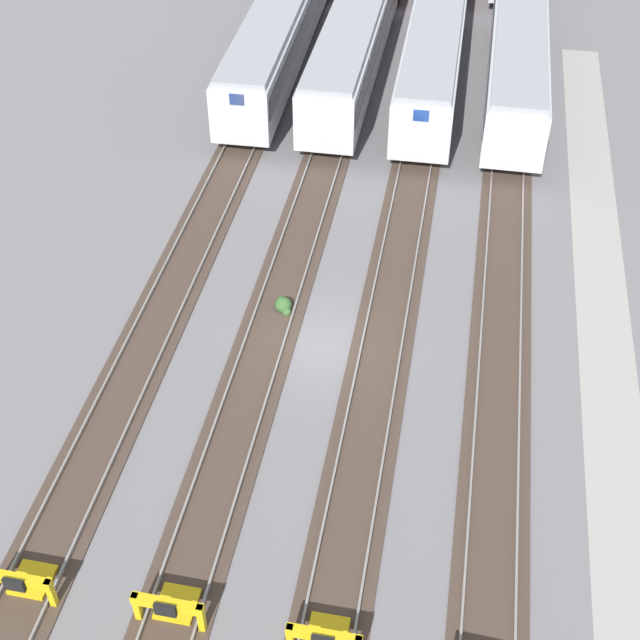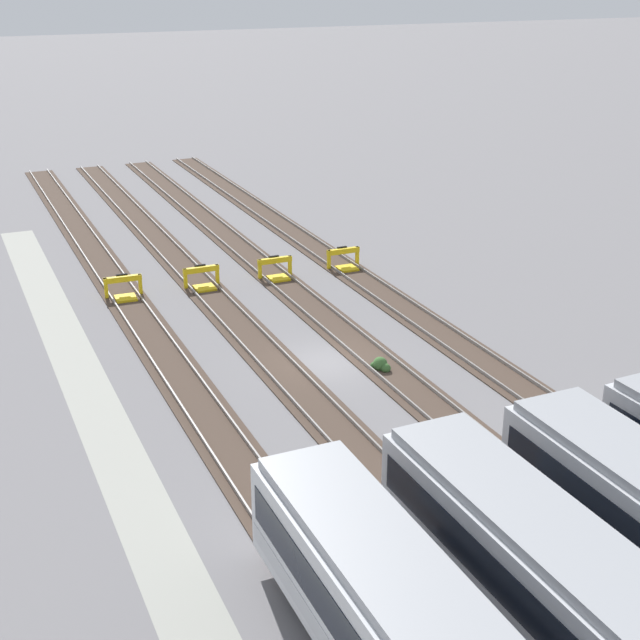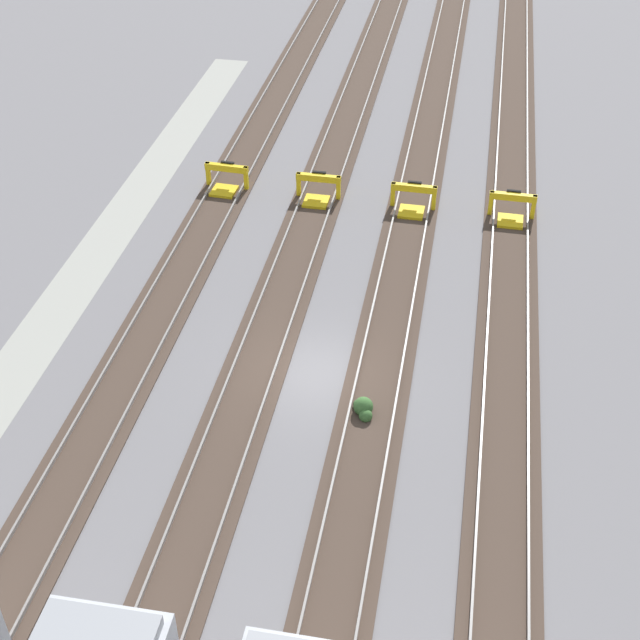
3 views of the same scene
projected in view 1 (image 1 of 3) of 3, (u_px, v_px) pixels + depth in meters
name	position (u px, v px, depth m)	size (l,w,h in m)	color
ground_plane	(323.00, 346.00, 32.51)	(400.00, 400.00, 0.00)	slate
service_walkway	(609.00, 381.00, 31.15)	(54.00, 2.00, 0.01)	#9E9E93
rail_track_nearest	(499.00, 366.00, 31.63)	(90.00, 2.23, 0.21)	#47382D
rail_track_near_inner	(381.00, 352.00, 32.20)	(90.00, 2.24, 0.21)	#47382D
rail_track_middle	(266.00, 338.00, 32.76)	(90.00, 2.24, 0.21)	#47382D
rail_track_far_inner	(156.00, 324.00, 33.33)	(90.00, 2.23, 0.21)	#47382D
subway_car_front_row_leftmost	(434.00, 50.00, 46.44)	(18.03, 3.03, 3.70)	silver
subway_car_front_row_left_inner	(517.00, 56.00, 45.87)	(18.01, 2.90, 3.70)	silver
subway_car_front_row_centre	(353.00, 44.00, 47.01)	(18.01, 2.91, 3.70)	silver
subway_car_front_row_right_inner	(276.00, 38.00, 47.56)	(18.05, 3.19, 3.70)	silver
bumper_stop_near_inner_track	(326.00, 637.00, 23.38)	(1.35, 2.00, 1.22)	gold
bumper_stop_middle_track	(172.00, 606.00, 24.05)	(1.35, 2.00, 1.22)	gold
bumper_stop_far_inner_track	(25.00, 581.00, 24.61)	(1.35, 2.00, 1.22)	gold
weed_clump	(283.00, 305.00, 33.86)	(0.92, 0.70, 0.64)	#38602D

